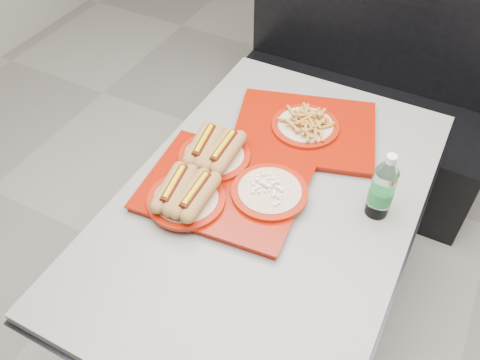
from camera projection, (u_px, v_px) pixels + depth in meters
The scene contains 6 objects.
ground at pixel (262, 315), 2.18m from camera, with size 6.00×6.00×0.00m, color gray.
diner_table at pixel (267, 231), 1.76m from camera, with size 0.92×1.42×0.75m.
booth_bench at pixel (358, 101), 2.56m from camera, with size 1.30×0.57×1.35m.
tray_near at pixel (218, 181), 1.64m from camera, with size 0.54×0.46×0.11m.
tray_far at pixel (305, 127), 1.84m from camera, with size 0.59×0.52×0.10m.
water_bottle at pixel (382, 189), 1.52m from camera, with size 0.08×0.08×0.24m.
Camera 1 is at (0.42, -1.01, 1.97)m, focal length 38.00 mm.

